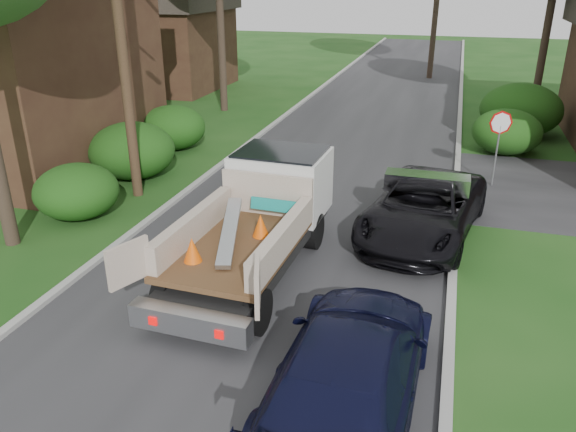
# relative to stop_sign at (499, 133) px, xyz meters

# --- Properties ---
(ground) EXTENTS (120.00, 120.00, 0.00)m
(ground) POSITION_rel_stop_sign_xyz_m (-5.20, -9.00, -1.78)
(ground) COLOR #184213
(ground) RESTS_ON ground
(road) EXTENTS (8.00, 90.00, 0.02)m
(road) POSITION_rel_stop_sign_xyz_m (-5.20, 1.00, -1.77)
(road) COLOR #28282B
(road) RESTS_ON ground
(curb_left) EXTENTS (0.20, 90.00, 0.12)m
(curb_left) POSITION_rel_stop_sign_xyz_m (-9.30, 1.00, -1.72)
(curb_left) COLOR #9E9E99
(curb_left) RESTS_ON ground
(curb_right) EXTENTS (0.20, 90.00, 0.12)m
(curb_right) POSITION_rel_stop_sign_xyz_m (-1.10, 1.00, -1.72)
(curb_right) COLOR #9E9E99
(curb_right) RESTS_ON ground
(stop_sign) EXTENTS (0.71, 0.32, 2.48)m
(stop_sign) POSITION_rel_stop_sign_xyz_m (0.00, 0.00, 0.00)
(stop_sign) COLOR slate
(stop_sign) RESTS_ON ground
(utility_pole) EXTENTS (2.42, 1.25, 10.00)m
(utility_pole) POSITION_rel_stop_sign_xyz_m (-10.68, -4.02, 3.40)
(utility_pole) COLOR #382619
(utility_pole) RESTS_ON ground
(house_left_far) EXTENTS (7.56, 7.56, 6.00)m
(house_left_far) POSITION_rel_stop_sign_xyz_m (-18.70, 13.00, 1.27)
(house_left_far) COLOR #3A2117
(house_left_far) RESTS_ON ground
(hedge_left_a) EXTENTS (2.34, 2.34, 1.53)m
(hedge_left_a) POSITION_rel_stop_sign_xyz_m (-11.40, -6.00, -1.01)
(hedge_left_a) COLOR #1C4510
(hedge_left_a) RESTS_ON ground
(hedge_left_b) EXTENTS (2.86, 2.86, 1.87)m
(hedge_left_b) POSITION_rel_stop_sign_xyz_m (-11.70, -2.50, -0.84)
(hedge_left_b) COLOR #1C4510
(hedge_left_b) RESTS_ON ground
(hedge_left_c) EXTENTS (2.60, 2.60, 1.70)m
(hedge_left_c) POSITION_rel_stop_sign_xyz_m (-12.00, 1.00, -0.93)
(hedge_left_c) COLOR #1C4510
(hedge_left_c) RESTS_ON ground
(hedge_right_a) EXTENTS (2.60, 2.60, 1.70)m
(hedge_right_a) POSITION_rel_stop_sign_xyz_m (0.60, 4.00, -0.93)
(hedge_right_a) COLOR #1C4510
(hedge_right_a) RESTS_ON ground
(hedge_right_b) EXTENTS (3.38, 3.38, 2.21)m
(hedge_right_b) POSITION_rel_stop_sign_xyz_m (1.30, 7.00, -0.67)
(hedge_right_b) COLOR #1C4510
(hedge_right_b) RESTS_ON ground
(flatbed_truck) EXTENTS (2.93, 6.34, 2.37)m
(flatbed_truck) POSITION_rel_stop_sign_xyz_m (-5.52, -6.87, -0.49)
(flatbed_truck) COLOR black
(flatbed_truck) RESTS_ON ground
(black_pickup) EXTENTS (3.43, 5.85, 1.53)m
(black_pickup) POSITION_rel_stop_sign_xyz_m (-1.95, -4.50, -1.01)
(black_pickup) COLOR black
(black_pickup) RESTS_ON ground
(navy_suv) EXTENTS (2.36, 5.45, 1.56)m
(navy_suv) POSITION_rel_stop_sign_xyz_m (-2.60, -11.50, -1.00)
(navy_suv) COLOR black
(navy_suv) RESTS_ON ground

